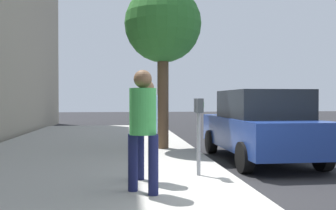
% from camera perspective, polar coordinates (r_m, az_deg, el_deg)
% --- Properties ---
extents(ground_plane, '(80.00, 80.00, 0.00)m').
position_cam_1_polar(ground_plane, '(6.23, 12.45, -13.48)').
color(ground_plane, '#232326').
rests_on(ground_plane, ground).
extents(sidewalk_slab, '(28.00, 6.00, 0.15)m').
position_cam_1_polar(sidewalk_slab, '(5.96, -16.77, -13.39)').
color(sidewalk_slab, '#A8A59E').
rests_on(sidewalk_slab, ground_plane).
extents(parking_meter, '(0.36, 0.12, 1.41)m').
position_cam_1_polar(parking_meter, '(6.64, 4.88, -2.37)').
color(parking_meter, gray).
rests_on(parking_meter, sidewalk_slab).
extents(pedestrian_at_meter, '(0.46, 0.38, 1.73)m').
position_cam_1_polar(pedestrian_at_meter, '(6.13, -3.41, -2.69)').
color(pedestrian_at_meter, '#191E4C').
rests_on(pedestrian_at_meter, sidewalk_slab).
extents(pedestrian_bystander, '(0.42, 0.44, 1.83)m').
position_cam_1_polar(pedestrian_bystander, '(5.36, -4.00, -2.33)').
color(pedestrian_bystander, '#191E4C').
rests_on(pedestrian_bystander, sidewalk_slab).
extents(parked_sedan_near, '(4.41, 1.99, 1.77)m').
position_cam_1_polar(parked_sedan_near, '(9.29, 14.31, -3.15)').
color(parked_sedan_near, navy).
rests_on(parked_sedan_near, ground_plane).
extents(street_tree, '(2.18, 2.18, 4.64)m').
position_cam_1_polar(street_tree, '(10.50, -0.80, 12.37)').
color(street_tree, brown).
rests_on(street_tree, sidewalk_slab).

